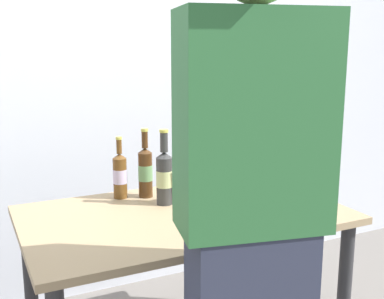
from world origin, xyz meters
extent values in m
cube|color=#9E8460|center=(0.00, 0.00, 0.71)|extent=(1.26, 0.76, 0.03)
cylinder|color=#2D2D30|center=(-0.57, 0.32, 0.35)|extent=(0.06, 0.06, 0.70)
cylinder|color=#2D2D30|center=(0.57, 0.32, 0.35)|extent=(0.06, 0.06, 0.70)
cube|color=black|center=(0.28, -0.04, 0.73)|extent=(0.40, 0.32, 0.01)
cube|color=#232326|center=(0.28, -0.06, 0.74)|extent=(0.32, 0.21, 0.00)
cube|color=black|center=(0.25, 0.09, 0.85)|extent=(0.35, 0.12, 0.23)
cube|color=black|center=(0.25, 0.08, 0.85)|extent=(0.32, 0.11, 0.21)
cylinder|color=brown|center=(-0.17, 0.29, 0.82)|extent=(0.06, 0.06, 0.18)
cone|color=brown|center=(-0.17, 0.29, 0.91)|extent=(0.06, 0.06, 0.02)
cylinder|color=brown|center=(-0.17, 0.29, 0.95)|extent=(0.02, 0.02, 0.06)
cylinder|color=#BFB74C|center=(-0.17, 0.29, 0.99)|extent=(0.03, 0.03, 0.01)
cylinder|color=#BFAED3|center=(-0.17, 0.29, 0.82)|extent=(0.06, 0.06, 0.06)
cylinder|color=#472B14|center=(-0.07, 0.25, 0.83)|extent=(0.06, 0.06, 0.20)
cone|color=#472B14|center=(-0.07, 0.25, 0.93)|extent=(0.06, 0.06, 0.02)
cylinder|color=#472B14|center=(-0.07, 0.25, 0.98)|extent=(0.03, 0.03, 0.07)
cylinder|color=#BFB74C|center=(-0.07, 0.25, 1.02)|extent=(0.03, 0.03, 0.01)
cylinder|color=#65915B|center=(-0.07, 0.25, 0.84)|extent=(0.06, 0.06, 0.07)
cylinder|color=#333333|center=(-0.03, 0.12, 0.83)|extent=(0.07, 0.07, 0.20)
cone|color=#333333|center=(-0.03, 0.12, 0.94)|extent=(0.07, 0.07, 0.02)
cylinder|color=#333333|center=(-0.03, 0.12, 0.99)|extent=(0.03, 0.03, 0.08)
cylinder|color=#BFB74C|center=(-0.03, 0.12, 1.04)|extent=(0.04, 0.04, 0.01)
cylinder|color=#B5BC7F|center=(-0.03, 0.12, 0.84)|extent=(0.07, 0.07, 0.07)
cube|color=#2D6B38|center=(-0.07, -0.59, 1.17)|extent=(0.44, 0.29, 0.59)
cube|color=silver|center=(0.00, 0.91, 1.30)|extent=(6.00, 0.10, 2.60)
camera|label=1|loc=(-0.77, -1.66, 1.37)|focal=45.02mm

